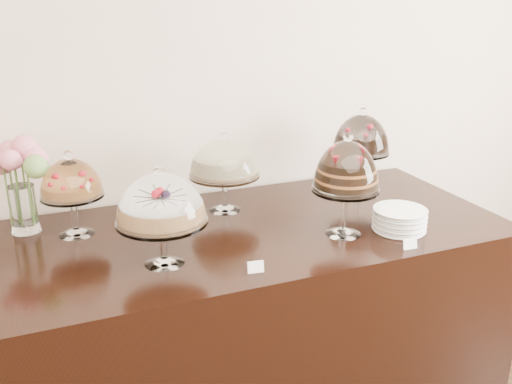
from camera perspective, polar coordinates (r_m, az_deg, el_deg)
name	(u,v)px	position (r m, az deg, el deg)	size (l,w,h in m)	color
wall_back	(250,69)	(2.89, -0.58, 12.17)	(5.00, 0.04, 3.00)	beige
display_counter	(252,317)	(2.68, -0.41, -12.43)	(2.20, 1.00, 0.90)	black
cake_stand_sugar_sponge	(161,203)	(2.10, -9.48, -1.09)	(0.34, 0.34, 0.39)	white
cake_stand_choco_layer	(346,170)	(2.34, 9.02, 2.15)	(0.28, 0.28, 0.44)	white
cake_stand_cheesecake	(224,161)	(2.60, -3.21, 3.09)	(0.33, 0.33, 0.37)	white
cake_stand_dark_choco	(361,138)	(2.88, 10.49, 5.36)	(0.29, 0.29, 0.43)	white
cake_stand_fruit_tart	(71,182)	(2.45, -18.02, 0.93)	(0.26, 0.26, 0.36)	white
flower_vase	(19,173)	(2.55, -22.58, 1.76)	(0.27, 0.25, 0.41)	white
plate_stack	(400,220)	(2.51, 14.16, -2.69)	(0.22, 0.22, 0.09)	white
price_card_left	(256,267)	(2.09, -0.03, -7.51)	(0.06, 0.01, 0.04)	white
price_card_right	(410,244)	(2.35, 15.15, -5.02)	(0.06, 0.01, 0.04)	white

